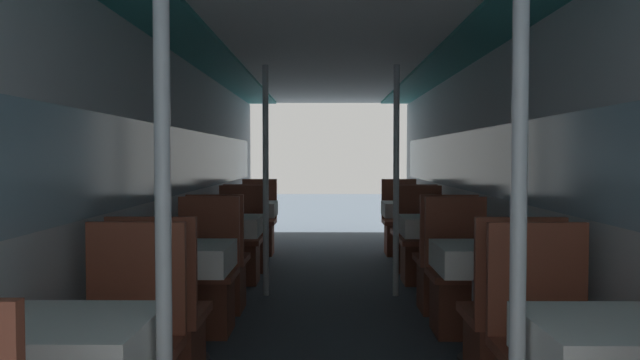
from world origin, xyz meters
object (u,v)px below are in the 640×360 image
Objects in this scene: chair_left_near_2 at (219,276)px; support_pole_left_2 at (266,181)px; support_pole_left_0 at (163,224)px; dining_table_right_2 at (432,230)px; chair_right_near_1 at (509,342)px; chair_right_near_2 at (444,277)px; chair_right_near_3 at (413,245)px; chair_right_far_1 at (460,293)px; dining_table_right_0 at (615,358)px; dining_table_left_0 at (68,356)px; support_pole_right_0 at (519,224)px; dining_table_left_2 at (230,230)px; dining_table_left_1 at (186,264)px; chair_left_near_3 at (247,245)px; dining_table_left_3 at (253,213)px; dining_table_right_1 at (481,265)px; support_pole_right_2 at (396,181)px; chair_right_far_3 at (400,232)px; chair_left_far_1 at (205,293)px; chair_left_far_3 at (258,232)px; chair_left_far_2 at (239,254)px; dining_table_right_3 at (406,213)px; chair_left_near_1 at (162,341)px.

support_pole_left_2 reaches higher than chair_left_near_2.
support_pole_left_0 is 3.98m from dining_table_right_2.
support_pole_left_0 reaches higher than chair_right_near_1.
chair_left_near_2 is 0.46× the size of support_pole_left_2.
chair_right_near_2 is 1.00× the size of chair_right_near_3.
chair_right_near_1 and chair_right_near_3 have the same top height.
dining_table_right_0 is at bearing 90.00° from chair_right_far_1.
dining_table_left_0 is 1.61m from support_pole_right_0.
dining_table_left_0 is 5.22m from chair_right_near_3.
support_pole_right_0 reaches higher than dining_table_left_2.
dining_table_left_2 is 3.98m from support_pole_right_0.
chair_left_near_3 is (0.00, 3.04, -0.31)m from dining_table_left_1.
dining_table_right_2 is 0.75× the size of chair_right_near_2.
support_pole_left_2 is at bearing -74.71° from chair_left_near_3.
chair_right_near_2 reaches higher than dining_table_right_2.
chair_left_near_2 is at bearing 90.00° from dining_table_left_0.
dining_table_left_2 is 1.82m from dining_table_left_3.
chair_right_near_1 is 1.82m from chair_right_near_2.
support_pole_right_0 is at bearing -96.26° from chair_right_near_2.
dining_table_left_1 and dining_table_right_1 have the same top height.
support_pole_right_2 reaches higher than dining_table_left_2.
dining_table_right_1 and dining_table_right_2 have the same top height.
support_pole_right_2 is at bearing 82.17° from chair_right_far_3.
chair_left_near_3 is 1.00× the size of chair_right_far_3.
chair_right_near_1 is at bearing 74.71° from support_pole_right_0.
dining_table_left_2 is at bearing -90.00° from chair_left_near_3.
dining_table_right_0 is at bearing 127.70° from chair_left_far_1.
support_pole_left_2 is 1.00× the size of support_pole_right_0.
support_pole_right_2 is at bearing 90.00° from support_pole_right_0.
chair_right_far_1 is at bearing 90.00° from chair_right_near_1.
chair_left_far_3 is at bearing 147.27° from chair_right_near_3.
dining_table_left_0 is 4.10m from dining_table_right_2.
chair_left_far_1 is 1.00× the size of chair_left_near_2.
chair_left_far_2 is at bearing 90.00° from chair_left_near_2.
dining_table_left_3 is at bearing 162.18° from chair_right_near_3.
chair_left_far_2 is 1.00× the size of chair_right_near_3.
chair_left_far_1 and chair_right_far_3 have the same top height.
dining_table_left_0 is at bearing -146.92° from chair_right_near_1.
support_pole_right_0 is 2.90× the size of dining_table_right_2.
chair_right_far_3 reaches higher than dining_table_left_0.
dining_table_right_3 is at bearing 62.80° from dining_table_left_1.
dining_table_left_3 is (-0.33, 5.47, -0.46)m from support_pole_left_0.
dining_table_right_1 is at bearing -90.00° from chair_right_near_2.
dining_table_right_1 is (1.87, 1.82, 0.00)m from dining_table_left_0.
dining_table_right_2 is at bearing 67.09° from support_pole_left_0.
support_pole_right_2 is (1.54, 1.82, 0.46)m from dining_table_left_1.
support_pole_left_0 is 5.70m from dining_table_right_3.
dining_table_left_0 is at bearing 52.30° from chair_right_far_1.
chair_right_near_1 is at bearing 0.00° from chair_left_near_1.
dining_table_left_2 is at bearing -90.00° from chair_left_far_1.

